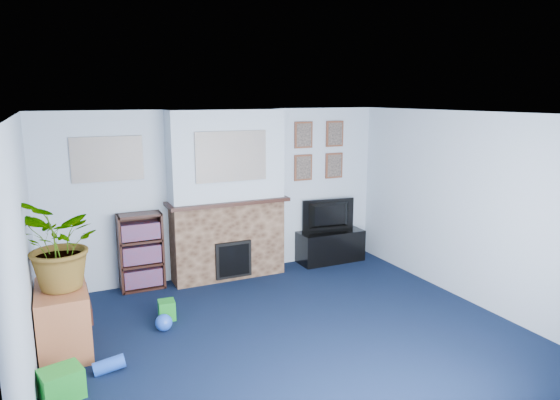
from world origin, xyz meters
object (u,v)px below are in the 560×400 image
television (330,216)px  bookshelf (141,253)px  tv_stand (330,247)px  sideboard (63,318)px

television → bookshelf: 2.92m
bookshelf → tv_stand: bearing=-1.5°
sideboard → tv_stand: bearing=18.5°
tv_stand → sideboard: (-3.93, -1.32, 0.12)m
television → bookshelf: bookshelf is taller
tv_stand → bookshelf: 2.93m
television → tv_stand: bearing=97.7°
television → bookshelf: bearing=6.6°
sideboard → bookshelf: bearing=53.8°
tv_stand → bookshelf: bearing=178.5°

